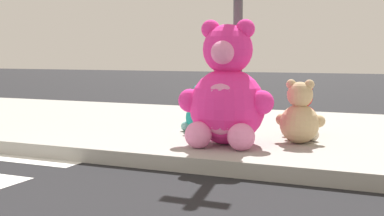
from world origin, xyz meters
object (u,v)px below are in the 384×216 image
Objects in this scene: plush_pink_large at (226,95)px; plush_teal at (198,113)px; plush_tan at (300,118)px; plush_lime at (218,105)px; plush_red at (301,115)px.

plush_pink_large is 2.30× the size of plush_teal.
plush_tan is at bearing -13.75° from plush_teal.
plush_teal is (-0.01, -0.65, -0.05)m from plush_lime.
plush_lime is 1.18× the size of plush_red.
plush_red is at bearing 99.95° from plush_tan.
plush_red is at bearing 58.40° from plush_pink_large.
plush_lime is at bearing 143.65° from plush_tan.
plush_pink_large is at bearing -149.55° from plush_tan.
plush_teal is (-1.23, -0.24, -0.01)m from plush_red.
plush_pink_large is 2.24× the size of plush_red.
plush_teal is at bearing -169.12° from plush_red.
plush_teal is at bearing 166.25° from plush_tan.
plush_red is 1.26m from plush_teal.
plush_pink_large reaches higher than plush_tan.
plush_teal is at bearing 130.77° from plush_pink_large.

